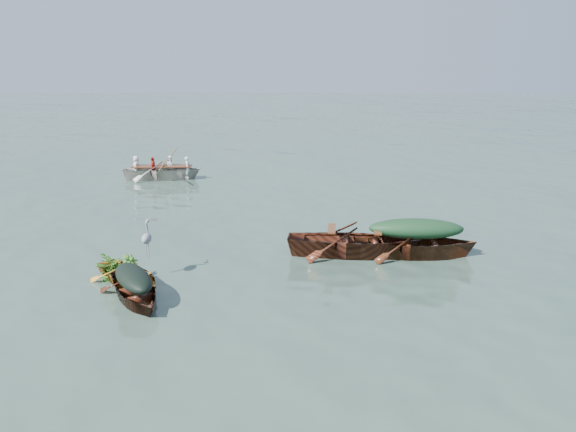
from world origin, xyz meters
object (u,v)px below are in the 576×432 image
Objects in this scene: dark_covered_boat at (135,300)px; heron at (147,244)px; green_tarp_boat at (414,256)px; open_wooden_boat at (353,255)px; yellow_dinghy at (130,284)px; rowed_boat at (163,179)px.

heron reaches higher than dark_covered_boat.
green_tarp_boat is 0.92× the size of open_wooden_boat.
yellow_dinghy is at bearing 115.16° from open_wooden_boat.
open_wooden_boat is (5.34, 2.09, 0.00)m from yellow_dinghy.
green_tarp_boat is 1.60m from open_wooden_boat.
dark_covered_boat is 0.69× the size of rowed_boat.
yellow_dinghy is at bearing -174.81° from heron.
heron is (0.34, 0.44, 0.83)m from yellow_dinghy.
rowed_boat reaches higher than yellow_dinghy.
yellow_dinghy is 0.89× the size of dark_covered_boat.
rowed_boat is (-2.04, 11.41, 0.00)m from yellow_dinghy.
yellow_dinghy is 0.62× the size of rowed_boat.
open_wooden_boat is (-1.60, 0.03, 0.00)m from green_tarp_boat.
open_wooden_boat is 1.07× the size of rowed_boat.
green_tarp_boat reaches higher than dark_covered_boat.
rowed_boat is at bearing 55.32° from heron.
yellow_dinghy is 0.63× the size of green_tarp_boat.
rowed_boat is (-2.43, 12.29, 0.00)m from dark_covered_boat.
yellow_dinghy is 5.73m from open_wooden_boat.
yellow_dinghy is 3.04× the size of heron.
dark_covered_boat is 0.64× the size of open_wooden_boat.
dark_covered_boat reaches higher than yellow_dinghy.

